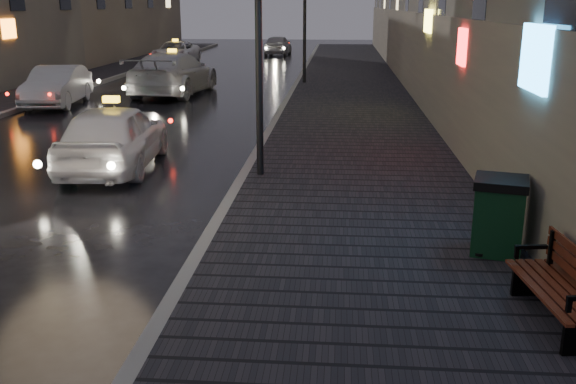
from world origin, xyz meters
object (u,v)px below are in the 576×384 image
Objects in this scene: bench at (564,287)px; taxi_near at (114,136)px; car_left_mid at (57,86)px; lamp_far at (305,4)px; car_far at (278,45)px; trash_bin at (499,215)px; taxi_far at (176,52)px; lamp_near at (258,5)px; taxi_mid at (173,74)px.

taxi_near reaches higher than bench.
taxi_near is 1.02× the size of car_left_mid.
car_far is at bearing 99.31° from lamp_far.
taxi_near is at bearing -102.28° from lamp_far.
trash_bin is at bearing 102.49° from car_far.
lamp_far reaches higher than taxi_near.
taxi_far is at bearing -83.01° from taxi_near.
lamp_far is (0.00, 16.00, 0.00)m from lamp_near.
car_far is at bearing 51.79° from taxi_far.
car_far is (5.54, 7.06, 0.03)m from taxi_far.
trash_bin is 37.98m from car_far.
trash_bin is at bearing 141.91° from taxi_near.
car_far is (-6.91, 39.46, 0.12)m from bench.
bench is 34.71m from taxi_far.
lamp_near is at bearing 97.24° from car_far.
car_far is (0.46, 32.60, -0.04)m from taxi_near.
lamp_far is at bearing -106.54° from taxi_near.
trash_bin is at bearing 122.63° from taxi_mid.
lamp_near is 3.12× the size of bench.
lamp_far reaches higher than taxi_far.
lamp_near is 4.89× the size of trash_bin.
bench is 1.57× the size of trash_bin.
lamp_near is at bearing 148.29° from trash_bin.
car_far is at bearing -91.42° from taxi_mid.
taxi_near is 32.61m from car_far.
trash_bin is 32.70m from taxi_far.
lamp_far is 17.83m from car_far.
lamp_far is at bearing -50.94° from taxi_far.
taxi_far is (-8.39, 26.32, -2.82)m from lamp_near.
lamp_near is at bearing -90.00° from lamp_far.
taxi_near reaches higher than car_left_mid.
taxi_near is at bearing 91.55° from car_far.
car_far reaches higher than bench.
bench is at bearing 102.30° from car_far.
car_left_mid is (-12.29, 13.54, -0.00)m from trash_bin.
taxi_near is at bearing -66.33° from car_left_mid.
taxi_mid is at bearing 86.29° from car_far.
taxi_near is 1.06× the size of car_far.
taxi_mid is at bearing -76.27° from taxi_far.
taxi_mid reaches higher than trash_bin.
car_far reaches higher than trash_bin.
taxi_far is (-5.08, 25.54, -0.07)m from taxi_near.
lamp_near reaches higher than car_left_mid.
taxi_mid is at bearing 111.68° from lamp_near.
taxi_mid is at bearing -146.85° from lamp_far.
lamp_near reaches higher than car_far.
car_left_mid is (-8.46, 9.53, -2.80)m from lamp_near.
car_far is at bearing 94.88° from lamp_near.
lamp_far is 1.23× the size of taxi_near.
taxi_near reaches higher than taxi_far.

